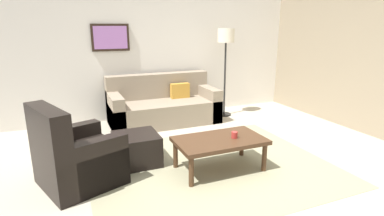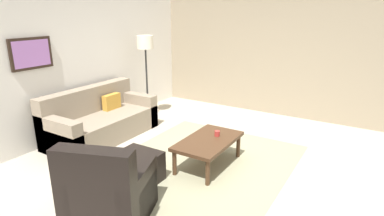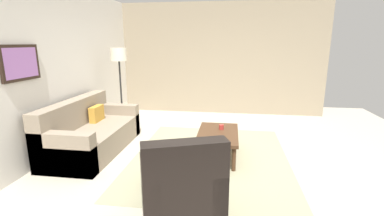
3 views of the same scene
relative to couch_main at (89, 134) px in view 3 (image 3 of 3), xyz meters
The scene contains 11 objects.
ground_plane 2.11m from the couch_main, 90.54° to the right, with size 8.00×8.00×0.00m, color #B2A893.
rear_partition 1.22m from the couch_main, 92.23° to the left, with size 6.00×0.12×2.80m, color silver.
stone_feature_panel 3.80m from the couch_main, 35.04° to the right, with size 0.12×5.20×2.80m, color gray.
area_rug 2.11m from the couch_main, 90.54° to the right, with size 3.01×2.45×0.01m, color gray.
couch_main is the anchor object (origin of this frame).
armchair_leather 2.52m from the couch_main, 130.62° to the right, with size 1.03×1.03×0.95m.
ottoman 1.85m from the couch_main, 118.10° to the right, with size 0.56×0.56×0.40m, color black.
coffee_table 2.20m from the couch_main, 88.72° to the right, with size 1.10×0.64×0.41m.
cup 2.27m from the couch_main, 84.20° to the right, with size 0.08×0.08×0.08m, color #B2332D.
lamp_standing 1.69m from the couch_main, ahead, with size 0.32×0.32×1.71m.
framed_artwork 1.56m from the couch_main, 152.52° to the left, with size 0.67×0.04×0.48m.
Camera 3 is at (-4.12, -0.30, 1.82)m, focal length 25.55 mm.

